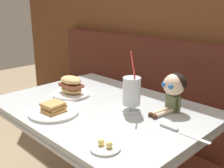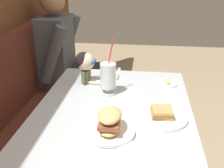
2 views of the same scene
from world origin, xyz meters
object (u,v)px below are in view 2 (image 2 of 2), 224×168
(milkshake_glass, at_px, (108,77))
(sandwich_plate, at_px, (110,125))
(butter_knife, at_px, (117,75))
(seated_doll, at_px, (86,63))
(butter_saucer, at_px, (167,83))
(toast_plate, at_px, (161,116))
(diner_patron, at_px, (61,50))

(milkshake_glass, height_order, sandwich_plate, milkshake_glass)
(butter_knife, distance_m, seated_doll, 0.26)
(butter_saucer, bearing_deg, sandwich_plate, 154.54)
(milkshake_glass, bearing_deg, toast_plate, -131.38)
(seated_doll, bearing_deg, milkshake_glass, -131.82)
(milkshake_glass, height_order, diner_patron, diner_patron)
(butter_saucer, bearing_deg, butter_knife, 71.21)
(butter_saucer, distance_m, seated_doll, 0.51)
(toast_plate, height_order, butter_saucer, toast_plate)
(milkshake_glass, relative_size, sandwich_plate, 1.43)
(sandwich_plate, distance_m, diner_patron, 1.37)
(butter_knife, bearing_deg, toast_plate, -153.28)
(butter_saucer, distance_m, diner_patron, 1.09)
(milkshake_glass, bearing_deg, sandwich_plate, -171.17)
(toast_plate, relative_size, seated_doll, 1.11)
(butter_knife, bearing_deg, butter_saucer, -108.79)
(sandwich_plate, relative_size, butter_saucer, 1.83)
(toast_plate, distance_m, diner_patron, 1.35)
(sandwich_plate, bearing_deg, diner_patron, 25.66)
(seated_doll, height_order, diner_patron, diner_patron)
(sandwich_plate, bearing_deg, butter_knife, 3.42)
(seated_doll, bearing_deg, toast_plate, -131.54)
(sandwich_plate, xyz_separation_m, seated_doll, (0.56, 0.22, 0.08))
(butter_knife, height_order, seated_doll, seated_doll)
(toast_plate, xyz_separation_m, sandwich_plate, (-0.16, 0.23, 0.03))
(milkshake_glass, xyz_separation_m, seated_doll, (0.14, 0.16, 0.03))
(butter_knife, relative_size, diner_patron, 0.29)
(milkshake_glass, bearing_deg, butter_knife, -4.78)
(milkshake_glass, distance_m, butter_knife, 0.29)
(butter_knife, bearing_deg, diner_patron, 45.47)
(toast_plate, distance_m, seated_doll, 0.61)
(butter_knife, xyz_separation_m, diner_patron, (0.54, 0.55, -0.00))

